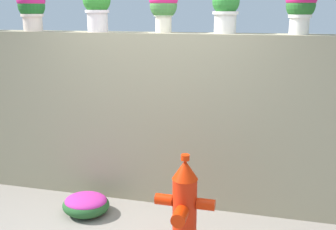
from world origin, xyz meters
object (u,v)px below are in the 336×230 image
at_px(potted_plant_1, 32,7).
at_px(potted_plant_2, 97,3).
at_px(flower_bush_left, 86,204).
at_px(potted_plant_4, 226,6).
at_px(fire_hydrant, 184,208).
at_px(potted_plant_3, 163,6).
at_px(potted_plant_5, 301,7).

distance_m(potted_plant_1, potted_plant_2, 0.82).
distance_m(potted_plant_2, flower_bush_left, 2.22).
relative_size(potted_plant_1, potted_plant_4, 0.94).
bearing_deg(potted_plant_1, fire_hydrant, -25.99).
distance_m(potted_plant_1, potted_plant_4, 2.22).
bearing_deg(flower_bush_left, potted_plant_4, 24.41).
relative_size(potted_plant_3, potted_plant_4, 0.93).
distance_m(potted_plant_5, flower_bush_left, 3.04).
distance_m(potted_plant_2, fire_hydrant, 2.40).
bearing_deg(potted_plant_5, potted_plant_1, -179.65).
bearing_deg(potted_plant_4, potted_plant_2, -177.33).
xyz_separation_m(potted_plant_2, fire_hydrant, (1.21, -0.99, -1.82)).
bearing_deg(fire_hydrant, potted_plant_1, 154.01).
xyz_separation_m(potted_plant_5, flower_bush_left, (-2.13, -0.59, -2.09)).
bearing_deg(fire_hydrant, potted_plant_2, 140.88).
xyz_separation_m(potted_plant_3, fire_hydrant, (0.47, -1.05, -1.78)).
relative_size(potted_plant_1, potted_plant_3, 1.02).
bearing_deg(potted_plant_3, fire_hydrant, -65.82).
bearing_deg(flower_bush_left, potted_plant_2, 91.78).
xyz_separation_m(potted_plant_2, potted_plant_5, (2.14, 0.02, -0.05)).
bearing_deg(potted_plant_3, potted_plant_4, 0.31).
bearing_deg(potted_plant_2, potted_plant_3, 4.78).
height_order(potted_plant_1, potted_plant_3, potted_plant_1).
bearing_deg(potted_plant_4, potted_plant_1, -178.40).
relative_size(potted_plant_2, flower_bush_left, 0.96).
xyz_separation_m(fire_hydrant, flower_bush_left, (-1.19, 0.42, -0.32)).
bearing_deg(potted_plant_5, fire_hydrant, -132.73).
relative_size(potted_plant_2, potted_plant_3, 1.17).
distance_m(potted_plant_2, potted_plant_3, 0.75).
bearing_deg(flower_bush_left, potted_plant_5, 15.43).
xyz_separation_m(potted_plant_3, potted_plant_4, (0.67, 0.00, 0.01)).
height_order(potted_plant_4, potted_plant_5, potted_plant_4).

